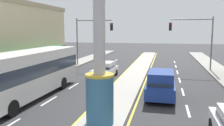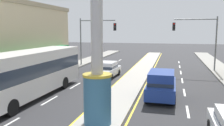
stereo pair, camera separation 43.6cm
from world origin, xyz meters
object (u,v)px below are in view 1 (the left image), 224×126
(bus_near_right_lane, at_px, (28,72))
(suv_far_right_lane, at_px, (161,84))
(district_sign, at_px, (99,42))
(sedan_near_left_lane, at_px, (105,69))
(traffic_light_right_side, at_px, (196,34))
(traffic_light_left_side, at_px, (90,34))

(bus_near_right_lane, relative_size, suv_far_right_lane, 2.44)
(district_sign, bearing_deg, bus_near_right_lane, 149.33)
(bus_near_right_lane, distance_m, sedan_near_left_lane, 9.04)
(traffic_light_right_side, relative_size, sedan_near_left_lane, 1.42)
(district_sign, distance_m, traffic_light_right_side, 18.98)
(bus_near_right_lane, bearing_deg, suv_far_right_lane, 13.41)
(bus_near_right_lane, xyz_separation_m, suv_far_right_lane, (8.92, 2.13, -0.88))
(district_sign, xyz_separation_m, bus_near_right_lane, (-6.11, 3.62, -2.27))
(traffic_light_right_side, distance_m, bus_near_right_lane, 19.11)
(traffic_light_right_side, xyz_separation_m, sedan_near_left_lane, (-9.20, -5.91, -3.46))
(suv_far_right_lane, bearing_deg, traffic_light_left_side, 126.24)
(traffic_light_left_side, relative_size, suv_far_right_lane, 1.34)
(traffic_light_right_side, xyz_separation_m, suv_far_right_lane, (-3.59, -12.12, -3.26))
(traffic_light_left_side, height_order, bus_near_right_lane, traffic_light_left_side)
(traffic_light_left_side, height_order, sedan_near_left_lane, traffic_light_left_side)
(traffic_light_left_side, bearing_deg, district_sign, -70.74)
(suv_far_right_lane, bearing_deg, sedan_near_left_lane, 132.08)
(bus_near_right_lane, height_order, sedan_near_left_lane, bus_near_right_lane)
(district_sign, distance_m, sedan_near_left_lane, 12.74)
(traffic_light_right_side, height_order, bus_near_right_lane, traffic_light_right_side)
(suv_far_right_lane, distance_m, sedan_near_left_lane, 8.38)
(district_sign, xyz_separation_m, suv_far_right_lane, (2.81, 5.75, -3.16))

